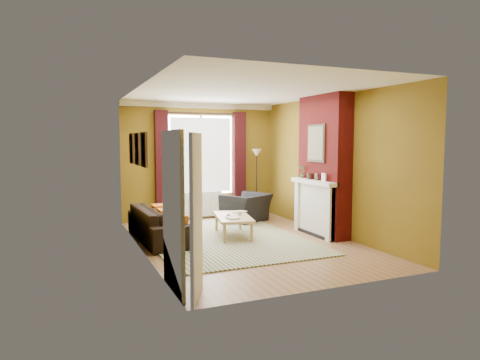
{
  "coord_description": "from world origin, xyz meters",
  "views": [
    {
      "loc": [
        -3.14,
        -7.24,
        1.9
      ],
      "look_at": [
        0.0,
        0.25,
        1.15
      ],
      "focal_mm": 32.0,
      "sensor_mm": 36.0,
      "label": 1
    }
  ],
  "objects_px": {
    "coffee_table": "(233,218)",
    "wicker_stool": "(227,212)",
    "sofa": "(161,224)",
    "armchair": "(246,208)",
    "floor_lamp": "(257,163)"
  },
  "relations": [
    {
      "from": "coffee_table",
      "to": "wicker_stool",
      "type": "bearing_deg",
      "value": 85.11
    },
    {
      "from": "sofa",
      "to": "wicker_stool",
      "type": "height_order",
      "value": "sofa"
    },
    {
      "from": "armchair",
      "to": "wicker_stool",
      "type": "bearing_deg",
      "value": -56.21
    },
    {
      "from": "coffee_table",
      "to": "floor_lamp",
      "type": "xyz_separation_m",
      "value": [
        1.4,
        1.91,
        0.96
      ]
    },
    {
      "from": "sofa",
      "to": "armchair",
      "type": "height_order",
      "value": "armchair"
    },
    {
      "from": "armchair",
      "to": "floor_lamp",
      "type": "distance_m",
      "value": 1.25
    },
    {
      "from": "coffee_table",
      "to": "armchair",
      "type": "bearing_deg",
      "value": 69.49
    },
    {
      "from": "armchair",
      "to": "wicker_stool",
      "type": "height_order",
      "value": "armchair"
    },
    {
      "from": "sofa",
      "to": "floor_lamp",
      "type": "relative_size",
      "value": 1.29
    },
    {
      "from": "sofa",
      "to": "wicker_stool",
      "type": "bearing_deg",
      "value": -57.3
    },
    {
      "from": "armchair",
      "to": "wicker_stool",
      "type": "distance_m",
      "value": 0.46
    },
    {
      "from": "sofa",
      "to": "coffee_table",
      "type": "distance_m",
      "value": 1.4
    },
    {
      "from": "floor_lamp",
      "to": "coffee_table",
      "type": "bearing_deg",
      "value": -126.23
    },
    {
      "from": "sofa",
      "to": "armchair",
      "type": "bearing_deg",
      "value": -66.41
    },
    {
      "from": "armchair",
      "to": "coffee_table",
      "type": "xyz_separation_m",
      "value": [
        -0.88,
        -1.37,
        0.05
      ]
    }
  ]
}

